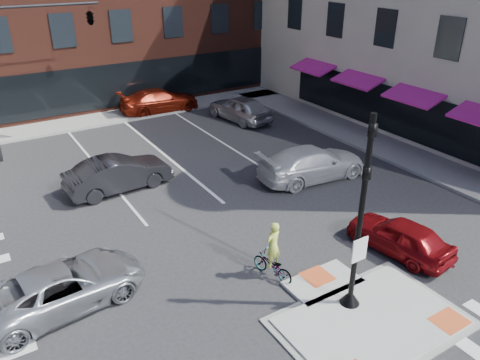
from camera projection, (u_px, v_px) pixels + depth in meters
ground at (358, 313)px, 13.92m from camera, size 120.00×120.00×0.00m
refuge_island at (365, 317)px, 13.70m from camera, size 5.40×4.65×0.13m
sidewalk_e at (370, 140)px, 26.65m from camera, size 3.00×24.00×0.15m
sidewalk_n at (160, 108)px, 32.13m from camera, size 26.00×3.00×0.15m
signal_pole at (358, 240)px, 13.19m from camera, size 0.60×0.60×5.98m
mast_arm_signal at (62, 30)px, 23.32m from camera, size 6.10×2.24×8.00m
silver_suv at (63, 286)px, 13.99m from camera, size 5.18×2.87×1.37m
red_sedan at (400, 236)px, 16.53m from camera, size 2.08×4.01×1.31m
white_pickup at (312, 163)px, 21.97m from camera, size 5.53×2.64×1.56m
bg_car_dark at (119, 174)px, 20.91m from camera, size 4.80×1.94×1.55m
bg_car_silver at (240, 108)px, 29.66m from camera, size 2.63×4.96×1.61m
bg_car_red at (159, 100)px, 31.35m from camera, size 5.37×2.33×1.54m
cyclist at (273, 259)px, 15.20m from camera, size 0.94×1.70×2.07m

